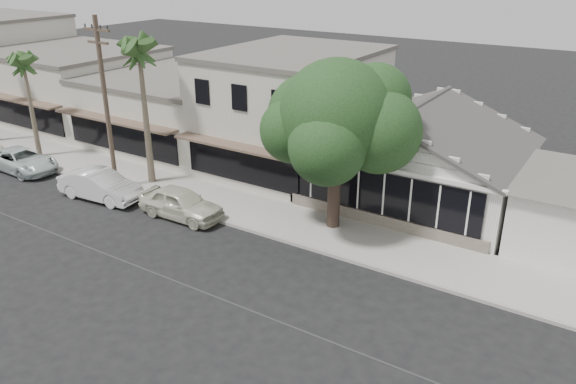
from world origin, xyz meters
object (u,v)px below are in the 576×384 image
Objects in this scene: car_1 at (100,185)px; car_2 at (22,160)px; utility_pole at (106,101)px; shade_tree at (338,119)px; car_0 at (181,203)px.

car_1 is 7.08m from car_2.
car_2 is at bearing 82.46° from car_1.
utility_pole is at bearing 11.58° from car_1.
car_0 is at bearing -154.90° from shade_tree.
car_2 is (-7.08, 0.28, -0.10)m from car_1.
shade_tree is at bearing -78.93° from car_2.
car_2 is at bearing 90.23° from car_0.
car_1 reaches higher than car_2.
car_0 is 0.56× the size of shade_tree.
car_1 is 0.59× the size of shade_tree.
utility_pole reaches higher than car_0.
utility_pole is 1.97× the size of car_1.
car_0 is 0.95× the size of car_1.
car_2 is at bearing -170.98° from utility_pole.
car_2 is at bearing -169.71° from shade_tree.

